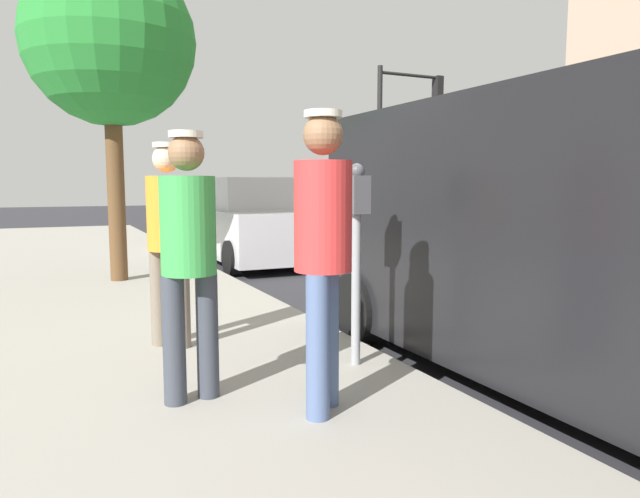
{
  "coord_description": "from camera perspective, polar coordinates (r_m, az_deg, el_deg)",
  "views": [
    {
      "loc": [
        3.39,
        4.44,
        1.51
      ],
      "look_at": [
        1.65,
        0.75,
        1.05
      ],
      "focal_mm": 31.89,
      "sensor_mm": 36.0,
      "label": 1
    }
  ],
  "objects": [
    {
      "name": "parking_meter_near",
      "position": [
        4.23,
        3.68,
        1.95
      ],
      "size": [
        0.14,
        0.18,
        1.52
      ],
      "color": "gray",
      "rests_on": "sidewalk_slab"
    },
    {
      "name": "parked_van",
      "position": [
        4.41,
        28.45,
        1.02
      ],
      "size": [
        2.13,
        5.2,
        2.15
      ],
      "color": "black",
      "rests_on": "ground"
    },
    {
      "name": "street_tree",
      "position": [
        8.82,
        -20.31,
        18.87
      ],
      "size": [
        2.33,
        2.33,
        4.51
      ],
      "color": "brown",
      "rests_on": "sidewalk_slab"
    },
    {
      "name": "parked_sedan_behind",
      "position": [
        11.31,
        -6.84,
        2.51
      ],
      "size": [
        1.98,
        4.42,
        1.65
      ],
      "color": "#BCBCC1",
      "rests_on": "ground"
    },
    {
      "name": "traffic_light_corner",
      "position": [
        18.77,
        8.23,
        12.48
      ],
      "size": [
        2.48,
        0.42,
        5.2
      ],
      "color": "black",
      "rests_on": "ground"
    },
    {
      "name": "pedestrian_in_red",
      "position": [
        3.32,
        0.3,
        0.73
      ],
      "size": [
        0.34,
        0.34,
        1.78
      ],
      "color": "#4C608C",
      "rests_on": "sidewalk_slab"
    },
    {
      "name": "ground_plane",
      "position": [
        5.79,
        11.83,
        -8.84
      ],
      "size": [
        80.0,
        80.0,
        0.0
      ],
      "primitive_type": "plane",
      "color": "#2D2D33"
    },
    {
      "name": "pedestrian_in_orange",
      "position": [
        4.89,
        -14.99,
        1.74
      ],
      "size": [
        0.34,
        0.34,
        1.71
      ],
      "color": "#726656",
      "rests_on": "sidewalk_slab"
    },
    {
      "name": "pedestrian_in_green",
      "position": [
        3.6,
        -13.04,
        -0.04
      ],
      "size": [
        0.36,
        0.34,
        1.68
      ],
      "color": "#383D47",
      "rests_on": "sidewalk_slab"
    },
    {
      "name": "sidewalk_slab",
      "position": [
        4.67,
        -25.87,
        -12.13
      ],
      "size": [
        5.0,
        32.0,
        0.15
      ],
      "primitive_type": "cube",
      "color": "#9E998E",
      "rests_on": "ground"
    }
  ]
}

